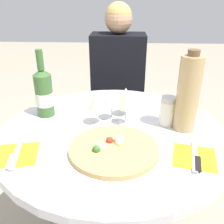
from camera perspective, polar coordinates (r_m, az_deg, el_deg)
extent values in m
cylinder|color=slate|center=(1.31, 0.14, -17.79)|extent=(0.09, 0.09, 0.65)
cylinder|color=silver|center=(1.10, 0.16, -4.79)|extent=(0.98, 0.98, 0.04)
cylinder|color=slate|center=(2.14, 1.24, -9.78)|extent=(0.34, 0.34, 0.01)
cylinder|color=slate|center=(2.02, 1.30, -4.77)|extent=(0.06, 0.06, 0.45)
cube|color=slate|center=(1.91, 1.37, 1.38)|extent=(0.38, 0.38, 0.03)
cube|color=slate|center=(1.99, 1.60, 10.15)|extent=(0.38, 0.02, 0.48)
cube|color=black|center=(1.87, 1.15, -7.05)|extent=(0.32, 0.34, 0.48)
cube|color=black|center=(1.82, 1.46, 9.30)|extent=(0.37, 0.22, 0.52)
sphere|color=tan|center=(1.75, 1.60, 20.42)|extent=(0.18, 0.18, 0.18)
sphere|color=tan|center=(1.75, 1.61, 21.17)|extent=(0.17, 0.17, 0.17)
cylinder|color=tan|center=(0.95, 0.41, -8.47)|extent=(0.34, 0.34, 0.02)
sphere|color=beige|center=(0.95, 1.76, -6.93)|extent=(0.04, 0.04, 0.04)
sphere|color=#336B28|center=(0.92, -3.57, -8.51)|extent=(0.03, 0.03, 0.03)
sphere|color=#B22D1E|center=(0.97, -0.56, -6.51)|extent=(0.03, 0.03, 0.03)
sphere|color=beige|center=(0.97, 1.65, -6.35)|extent=(0.04, 0.04, 0.04)
sphere|color=beige|center=(0.93, -2.57, -7.93)|extent=(0.04, 0.04, 0.04)
cylinder|color=#38602D|center=(1.22, -15.22, 3.64)|extent=(0.08, 0.08, 0.20)
cone|color=#38602D|center=(1.19, -15.85, 8.78)|extent=(0.08, 0.08, 0.03)
cylinder|color=#38602D|center=(1.17, -16.19, 11.39)|extent=(0.03, 0.03, 0.09)
cylinder|color=silver|center=(1.23, -15.13, 2.94)|extent=(0.08, 0.08, 0.06)
cylinder|color=tan|center=(1.08, 16.99, 3.85)|extent=(0.09, 0.09, 0.32)
cylinder|color=brown|center=(1.03, 18.23, 12.76)|extent=(0.05, 0.05, 0.02)
cylinder|color=silver|center=(1.14, 12.55, -0.21)|extent=(0.07, 0.07, 0.11)
cylinder|color=#B2B2B7|center=(1.11, 12.87, 2.83)|extent=(0.07, 0.07, 0.02)
cylinder|color=silver|center=(1.15, -3.46, -2.45)|extent=(0.06, 0.06, 0.00)
cylinder|color=silver|center=(1.13, -3.51, -0.88)|extent=(0.01, 0.01, 0.07)
cone|color=beige|center=(1.10, -3.61, 2.57)|extent=(0.08, 0.08, 0.08)
cylinder|color=silver|center=(1.14, 3.03, -2.60)|extent=(0.06, 0.06, 0.00)
cylinder|color=silver|center=(1.12, 3.07, -0.87)|extent=(0.01, 0.01, 0.07)
cone|color=beige|center=(1.09, 3.16, 2.47)|extent=(0.06, 0.06, 0.07)
cylinder|color=silver|center=(1.18, -0.11, -1.49)|extent=(0.06, 0.06, 0.00)
cylinder|color=silver|center=(1.16, -0.11, 0.11)|extent=(0.01, 0.01, 0.07)
cone|color=silver|center=(1.14, -0.11, 3.36)|extent=(0.07, 0.07, 0.07)
cylinder|color=silver|center=(1.22, 3.04, -0.59)|extent=(0.06, 0.06, 0.00)
cylinder|color=silver|center=(1.20, 3.08, 0.91)|extent=(0.01, 0.01, 0.07)
cone|color=beige|center=(1.18, 3.16, 3.95)|extent=(0.08, 0.08, 0.07)
cube|color=yellow|center=(0.99, -20.95, -9.08)|extent=(0.18, 0.18, 0.00)
cube|color=silver|center=(0.99, -20.99, -8.87)|extent=(0.05, 0.19, 0.00)
cube|color=silver|center=(0.96, -22.08, -10.32)|extent=(0.04, 0.09, 0.00)
cube|color=yellow|center=(0.97, 18.32, -9.74)|extent=(0.18, 0.18, 0.00)
cube|color=silver|center=(0.96, 18.36, -9.52)|extent=(0.06, 0.19, 0.00)
cube|color=black|center=(0.92, 19.08, -11.08)|extent=(0.04, 0.09, 0.00)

